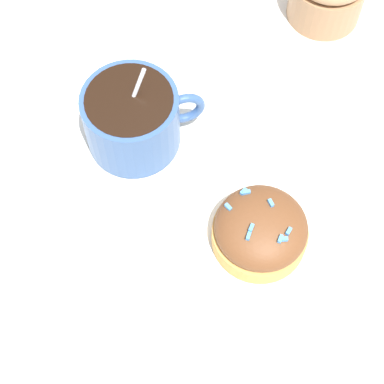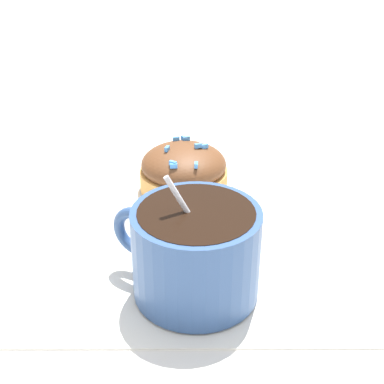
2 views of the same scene
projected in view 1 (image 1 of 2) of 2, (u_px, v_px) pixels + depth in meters
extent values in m
plane|color=silver|center=(191.00, 189.00, 0.63)|extent=(3.00, 3.00, 0.00)
cube|color=white|center=(191.00, 189.00, 0.63)|extent=(0.30, 0.29, 0.00)
cylinder|color=#335184|center=(132.00, 120.00, 0.63)|extent=(0.09, 0.09, 0.07)
cylinder|color=black|center=(129.00, 103.00, 0.60)|extent=(0.08, 0.08, 0.01)
torus|color=#335184|center=(184.00, 108.00, 0.63)|extent=(0.03, 0.04, 0.04)
ellipsoid|color=silver|center=(155.00, 119.00, 0.66)|extent=(0.02, 0.02, 0.01)
cylinder|color=silver|center=(129.00, 110.00, 0.61)|extent=(0.01, 0.05, 0.09)
cylinder|color=#D19347|center=(259.00, 235.00, 0.60)|extent=(0.09, 0.09, 0.02)
ellipsoid|color=brown|center=(261.00, 228.00, 0.58)|extent=(0.09, 0.09, 0.04)
cube|color=#4C99EA|center=(271.00, 203.00, 0.57)|extent=(0.01, 0.00, 0.00)
cube|color=#4C99EA|center=(280.00, 239.00, 0.56)|extent=(0.01, 0.01, 0.00)
cube|color=#4C99EA|center=(289.00, 231.00, 0.56)|extent=(0.01, 0.01, 0.00)
cube|color=#4C99EA|center=(228.00, 207.00, 0.58)|extent=(0.01, 0.00, 0.00)
cube|color=#4C99EA|center=(243.00, 192.00, 0.58)|extent=(0.00, 0.01, 0.00)
cube|color=#4C99EA|center=(249.00, 236.00, 0.56)|extent=(0.01, 0.01, 0.00)
cube|color=#4C99EA|center=(284.00, 239.00, 0.56)|extent=(0.01, 0.01, 0.00)
cube|color=#4C99EA|center=(255.00, 225.00, 0.56)|extent=(0.01, 0.01, 0.00)
cube|color=#4C99EA|center=(246.00, 192.00, 0.58)|extent=(0.01, 0.01, 0.00)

